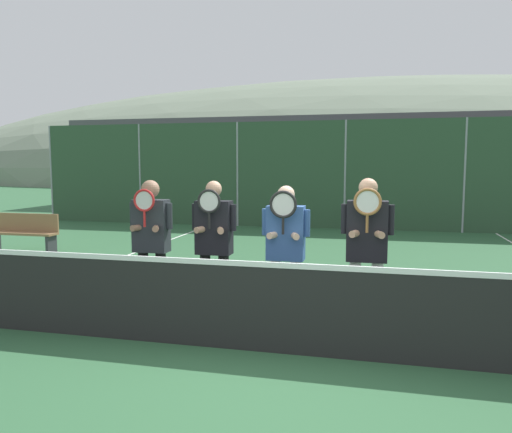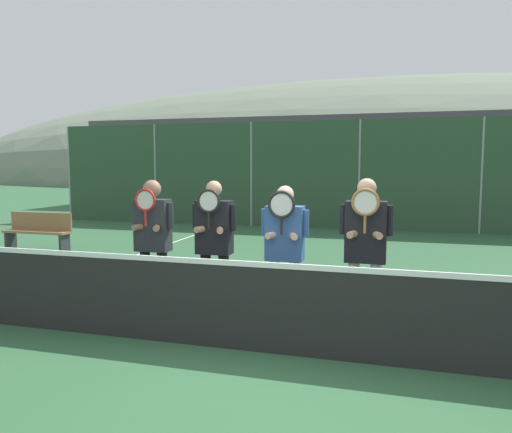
% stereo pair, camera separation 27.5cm
% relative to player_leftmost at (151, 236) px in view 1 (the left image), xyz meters
% --- Properties ---
extents(ground_plane, '(120.00, 120.00, 0.00)m').
position_rel_player_leftmost_xyz_m(ground_plane, '(1.83, -0.86, -1.04)').
color(ground_plane, '#2D5B38').
extents(hill_distant, '(120.61, 67.01, 23.45)m').
position_rel_player_leftmost_xyz_m(hill_distant, '(1.83, 60.41, -1.04)').
color(hill_distant, slate).
rests_on(hill_distant, ground_plane).
extents(clubhouse_building, '(21.47, 5.50, 3.88)m').
position_rel_player_leftmost_xyz_m(clubhouse_building, '(0.09, 16.94, 0.92)').
color(clubhouse_building, '#9EA3A8').
rests_on(clubhouse_building, ground_plane).
extents(fence_back, '(19.97, 0.06, 3.23)m').
position_rel_player_leftmost_xyz_m(fence_back, '(1.83, 9.30, 0.58)').
color(fence_back, gray).
rests_on(fence_back, ground_plane).
extents(tennis_net, '(11.32, 0.09, 1.05)m').
position_rel_player_leftmost_xyz_m(tennis_net, '(1.83, -0.86, -0.55)').
color(tennis_net, gray).
rests_on(tennis_net, ground_plane).
extents(court_line_left_sideline, '(0.05, 16.00, 0.01)m').
position_rel_player_leftmost_xyz_m(court_line_left_sideline, '(-2.38, 2.14, -1.04)').
color(court_line_left_sideline, white).
rests_on(court_line_left_sideline, ground_plane).
extents(player_leftmost, '(0.57, 0.34, 1.74)m').
position_rel_player_leftmost_xyz_m(player_leftmost, '(0.00, 0.00, 0.00)').
color(player_leftmost, black).
rests_on(player_leftmost, ground_plane).
extents(player_center_left, '(0.57, 0.34, 1.74)m').
position_rel_player_leftmost_xyz_m(player_center_left, '(0.82, 0.04, -0.02)').
color(player_center_left, black).
rests_on(player_center_left, ground_plane).
extents(player_center_right, '(0.57, 0.34, 1.69)m').
position_rel_player_leftmost_xyz_m(player_center_right, '(1.72, -0.01, -0.04)').
color(player_center_right, white).
rests_on(player_center_right, ground_plane).
extents(player_rightmost, '(0.58, 0.34, 1.78)m').
position_rel_player_leftmost_xyz_m(player_rightmost, '(2.66, -0.11, 0.02)').
color(player_rightmost, white).
rests_on(player_rightmost, ground_plane).
extents(car_far_left, '(4.30, 1.92, 1.74)m').
position_rel_player_leftmost_xyz_m(car_far_left, '(-3.55, 11.28, -0.15)').
color(car_far_left, '#B2B7BC').
rests_on(car_far_left, ground_plane).
extents(car_left_of_center, '(4.16, 1.95, 1.79)m').
position_rel_player_leftmost_xyz_m(car_left_of_center, '(1.32, 11.65, -0.13)').
color(car_left_of_center, '#B2B7BC').
rests_on(car_left_of_center, ground_plane).
extents(car_center, '(4.68, 1.99, 1.85)m').
position_rel_player_leftmost_xyz_m(car_center, '(6.38, 11.53, -0.10)').
color(car_center, maroon).
rests_on(car_center, ground_plane).
extents(bench_courtside, '(1.60, 0.36, 0.85)m').
position_rel_player_leftmost_xyz_m(bench_courtside, '(-4.80, 3.67, -0.58)').
color(bench_courtside, olive).
rests_on(bench_courtside, ground_plane).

